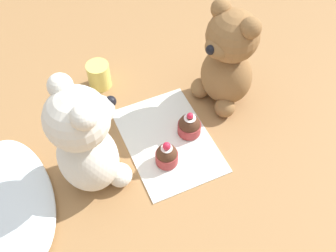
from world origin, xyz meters
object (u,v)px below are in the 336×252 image
teddy_bear_tan (228,60)px  juice_glass (99,75)px  teddy_bear_cream (86,141)px  cupcake_near_cream_bear (167,155)px  cupcake_near_tan_bear (189,125)px

teddy_bear_tan → juice_glass: bearing=-138.7°
juice_glass → teddy_bear_tan: bearing=-121.9°
teddy_bear_cream → cupcake_near_cream_bear: (-0.03, -0.16, -0.10)m
teddy_bear_cream → juice_glass: teddy_bear_cream is taller
teddy_bear_cream → juice_glass: bearing=-32.1°
cupcake_near_tan_bear → teddy_bear_tan: bearing=-62.4°
teddy_bear_tan → juice_glass: teddy_bear_tan is taller
teddy_bear_cream → cupcake_near_tan_bear: size_ratio=4.19×
cupcake_near_cream_bear → cupcake_near_tan_bear: cupcake_near_cream_bear is taller
juice_glass → cupcake_near_tan_bear: bearing=-148.7°
teddy_bear_cream → teddy_bear_tan: 0.37m
teddy_bear_cream → juice_glass: 0.29m
teddy_bear_cream → cupcake_near_tan_bear: teddy_bear_cream is taller
teddy_bear_tan → teddy_bear_cream: bearing=-93.1°
teddy_bear_cream → cupcake_near_cream_bear: 0.19m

